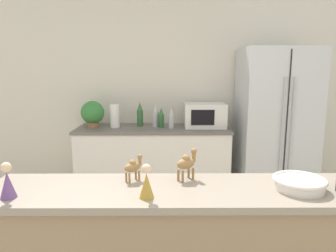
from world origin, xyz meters
name	(u,v)px	position (x,y,z in m)	size (l,w,h in m)	color
wall_back	(180,94)	(0.00, 2.73, 1.27)	(8.00, 0.06, 2.55)	silver
back_counter	(153,164)	(-0.33, 2.40, 0.46)	(1.80, 0.63, 0.91)	white
refrigerator	(275,128)	(1.10, 2.34, 0.91)	(0.83, 0.70, 1.82)	silver
potted_plant	(93,113)	(-1.04, 2.41, 1.07)	(0.27, 0.27, 0.31)	#9E6B47
paper_towel_roll	(115,116)	(-0.78, 2.39, 1.04)	(0.11, 0.11, 0.27)	white
microwave	(205,115)	(0.29, 2.42, 1.05)	(0.48, 0.37, 0.28)	white
back_bottle_0	(171,118)	(-0.11, 2.33, 1.03)	(0.06, 0.06, 0.25)	#B2B7BC
back_bottle_1	(156,115)	(-0.30, 2.45, 1.05)	(0.08, 0.08, 0.29)	#B2B7BC
back_bottle_2	(140,114)	(-0.49, 2.48, 1.05)	(0.07, 0.07, 0.30)	#2D6033
back_bottle_3	(161,118)	(-0.23, 2.39, 1.02)	(0.07, 0.07, 0.24)	#2D6033
fruit_bowl	(299,183)	(0.49, 0.30, 1.01)	(0.26, 0.26, 0.06)	white
camel_figurine	(187,162)	(-0.06, 0.44, 1.07)	(0.13, 0.12, 0.17)	olive
camel_figurine_second	(133,166)	(-0.34, 0.42, 1.06)	(0.11, 0.10, 0.14)	olive
wise_man_figurine_crimson	(7,183)	(-0.90, 0.20, 1.05)	(0.07, 0.07, 0.17)	#6B4784
wise_man_figurine_purple	(147,183)	(-0.26, 0.20, 1.05)	(0.07, 0.07, 0.16)	#B28933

